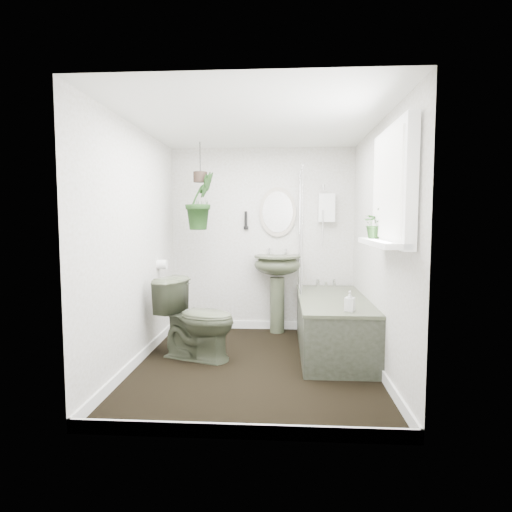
{
  "coord_description": "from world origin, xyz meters",
  "views": [
    {
      "loc": [
        0.27,
        -4.02,
        1.41
      ],
      "look_at": [
        0.0,
        0.15,
        1.05
      ],
      "focal_mm": 30.0,
      "sensor_mm": 36.0,
      "label": 1
    }
  ],
  "objects": [
    {
      "name": "window_blinds",
      "position": [
        1.04,
        -0.7,
        1.65
      ],
      "size": [
        0.01,
        0.86,
        0.76
      ],
      "primitive_type": "cube",
      "color": "white",
      "rests_on": "wall_right"
    },
    {
      "name": "soap_bottle",
      "position": [
        0.87,
        -0.16,
        0.67
      ],
      "size": [
        0.11,
        0.11,
        0.18
      ],
      "primitive_type": "imported",
      "rotation": [
        0.0,
        0.0,
        -0.36
      ],
      "color": "#2F2626",
      "rests_on": "bathtub"
    },
    {
      "name": "ceiling",
      "position": [
        0.0,
        0.0,
        2.31
      ],
      "size": [
        2.3,
        2.8,
        0.02
      ],
      "primitive_type": "cube",
      "color": "white",
      "rests_on": "ground"
    },
    {
      "name": "bath_screen",
      "position": [
        0.47,
        0.99,
        1.28
      ],
      "size": [
        0.04,
        0.72,
        1.4
      ],
      "primitive_type": null,
      "color": "silver",
      "rests_on": "bathtub"
    },
    {
      "name": "toilet_roll_holder",
      "position": [
        -1.1,
        0.7,
        0.9
      ],
      "size": [
        0.11,
        0.11,
        0.11
      ],
      "primitive_type": "cylinder",
      "rotation": [
        0.0,
        1.57,
        0.0
      ],
      "color": "white",
      "rests_on": "wall_left"
    },
    {
      "name": "toilet",
      "position": [
        -0.6,
        0.19,
        0.41
      ],
      "size": [
        0.91,
        0.7,
        0.81
      ],
      "primitive_type": "imported",
      "rotation": [
        0.0,
        0.0,
        1.22
      ],
      "color": "#3F4632",
      "rests_on": "floor"
    },
    {
      "name": "hanging_pot",
      "position": [
        -0.7,
        0.95,
        1.9
      ],
      "size": [
        0.16,
        0.16,
        0.12
      ],
      "primitive_type": "cylinder",
      "color": "black",
      "rests_on": "ceiling"
    },
    {
      "name": "wall_front",
      "position": [
        0.0,
        -1.41,
        1.15
      ],
      "size": [
        2.3,
        0.02,
        2.3
      ],
      "primitive_type": "cube",
      "color": "silver",
      "rests_on": "ground"
    },
    {
      "name": "wall_left",
      "position": [
        -1.16,
        0.0,
        1.15
      ],
      "size": [
        0.02,
        2.8,
        2.3
      ],
      "primitive_type": "cube",
      "color": "silver",
      "rests_on": "ground"
    },
    {
      "name": "window_sill",
      "position": [
        1.02,
        -0.7,
        1.23
      ],
      "size": [
        0.18,
        1.0,
        0.04
      ],
      "primitive_type": "cube",
      "color": "white",
      "rests_on": "wall_right"
    },
    {
      "name": "wall_right",
      "position": [
        1.16,
        0.0,
        1.15
      ],
      "size": [
        0.02,
        2.8,
        2.3
      ],
      "primitive_type": "cube",
      "color": "silver",
      "rests_on": "ground"
    },
    {
      "name": "sill_plant",
      "position": [
        1.04,
        -0.4,
        1.38
      ],
      "size": [
        0.25,
        0.23,
        0.25
      ],
      "primitive_type": "imported",
      "rotation": [
        0.0,
        0.0,
        0.16
      ],
      "color": "black",
      "rests_on": "window_sill"
    },
    {
      "name": "window_recess",
      "position": [
        1.09,
        -0.7,
        1.65
      ],
      "size": [
        0.08,
        1.0,
        0.9
      ],
      "primitive_type": "cube",
      "color": "white",
      "rests_on": "wall_right"
    },
    {
      "name": "wall_sconce",
      "position": [
        -0.2,
        1.36,
        1.4
      ],
      "size": [
        0.04,
        0.04,
        0.22
      ],
      "primitive_type": "cylinder",
      "color": "black",
      "rests_on": "wall_back"
    },
    {
      "name": "oval_mirror",
      "position": [
        0.2,
        1.37,
        1.5
      ],
      "size": [
        0.46,
        0.03,
        0.62
      ],
      "primitive_type": "ellipsoid",
      "color": "#B3A595",
      "rests_on": "wall_back"
    },
    {
      "name": "hanging_plant",
      "position": [
        -0.7,
        0.95,
        1.62
      ],
      "size": [
        0.46,
        0.47,
        0.67
      ],
      "primitive_type": "imported",
      "rotation": [
        0.0,
        0.0,
        0.88
      ],
      "color": "black",
      "rests_on": "ceiling"
    },
    {
      "name": "shower_box",
      "position": [
        0.8,
        1.34,
        1.55
      ],
      "size": [
        0.2,
        0.1,
        0.35
      ],
      "primitive_type": "cube",
      "color": "white",
      "rests_on": "wall_back"
    },
    {
      "name": "pedestal_sink",
      "position": [
        0.2,
        1.24,
        0.49
      ],
      "size": [
        0.61,
        0.54,
        0.97
      ],
      "primitive_type": null,
      "rotation": [
        0.0,
        0.0,
        -0.09
      ],
      "color": "#3F4632",
      "rests_on": "floor"
    },
    {
      "name": "bathtub",
      "position": [
        0.8,
        0.5,
        0.29
      ],
      "size": [
        0.72,
        1.72,
        0.58
      ],
      "primitive_type": null,
      "color": "#3F4632",
      "rests_on": "floor"
    },
    {
      "name": "wall_back",
      "position": [
        0.0,
        1.41,
        1.15
      ],
      "size": [
        2.3,
        0.02,
        2.3
      ],
      "primitive_type": "cube",
      "color": "silver",
      "rests_on": "ground"
    },
    {
      "name": "floor",
      "position": [
        0.0,
        0.0,
        -0.01
      ],
      "size": [
        2.3,
        2.8,
        0.02
      ],
      "primitive_type": "cube",
      "color": "black",
      "rests_on": "ground"
    },
    {
      "name": "skirting",
      "position": [
        0.0,
        0.0,
        0.05
      ],
      "size": [
        2.3,
        2.8,
        0.1
      ],
      "primitive_type": "cube",
      "color": "white",
      "rests_on": "floor"
    }
  ]
}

